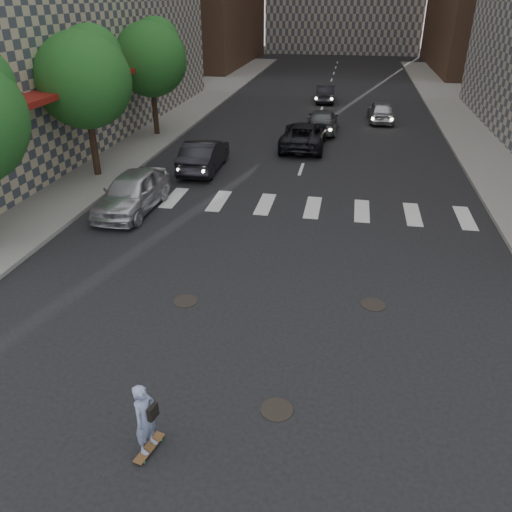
{
  "coord_description": "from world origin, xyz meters",
  "views": [
    {
      "loc": [
        2.2,
        -10.29,
        7.82
      ],
      "look_at": [
        -0.07,
        1.9,
        1.3
      ],
      "focal_mm": 35.0,
      "sensor_mm": 36.0,
      "label": 1
    }
  ],
  "objects_px": {
    "tree_b": "(85,75)",
    "traffic_car_c": "(304,135)",
    "traffic_car_a": "(204,155)",
    "traffic_car_d": "(381,111)",
    "tree_c": "(152,56)",
    "traffic_car_e": "(326,94)",
    "silver_sedan": "(132,192)",
    "skateboarder": "(145,419)",
    "traffic_car_b": "(323,121)"
  },
  "relations": [
    {
      "from": "tree_c",
      "to": "traffic_car_c",
      "type": "relative_size",
      "value": 1.28
    },
    {
      "from": "traffic_car_c",
      "to": "traffic_car_a",
      "type": "bearing_deg",
      "value": 47.97
    },
    {
      "from": "tree_b",
      "to": "traffic_car_d",
      "type": "xyz_separation_m",
      "value": [
        13.71,
        14.42,
        -3.94
      ]
    },
    {
      "from": "traffic_car_a",
      "to": "traffic_car_e",
      "type": "distance_m",
      "value": 19.61
    },
    {
      "from": "tree_c",
      "to": "traffic_car_b",
      "type": "xyz_separation_m",
      "value": [
        9.95,
        2.86,
        -3.97
      ]
    },
    {
      "from": "tree_b",
      "to": "tree_c",
      "type": "height_order",
      "value": "same"
    },
    {
      "from": "traffic_car_e",
      "to": "tree_c",
      "type": "bearing_deg",
      "value": 51.31
    },
    {
      "from": "silver_sedan",
      "to": "traffic_car_e",
      "type": "height_order",
      "value": "silver_sedan"
    },
    {
      "from": "silver_sedan",
      "to": "traffic_car_c",
      "type": "relative_size",
      "value": 0.89
    },
    {
      "from": "tree_b",
      "to": "skateboarder",
      "type": "relative_size",
      "value": 4.11
    },
    {
      "from": "tree_c",
      "to": "traffic_car_c",
      "type": "bearing_deg",
      "value": -7.08
    },
    {
      "from": "silver_sedan",
      "to": "traffic_car_b",
      "type": "distance_m",
      "value": 16.08
    },
    {
      "from": "skateboarder",
      "to": "silver_sedan",
      "type": "relative_size",
      "value": 0.35
    },
    {
      "from": "tree_c",
      "to": "skateboarder",
      "type": "bearing_deg",
      "value": -70.06
    },
    {
      "from": "tree_c",
      "to": "silver_sedan",
      "type": "xyz_separation_m",
      "value": [
        3.31,
        -11.77,
        -3.86
      ]
    },
    {
      "from": "traffic_car_b",
      "to": "traffic_car_d",
      "type": "xyz_separation_m",
      "value": [
        3.76,
        3.55,
        0.02
      ]
    },
    {
      "from": "silver_sedan",
      "to": "tree_b",
      "type": "bearing_deg",
      "value": 132.52
    },
    {
      "from": "traffic_car_b",
      "to": "tree_c",
      "type": "bearing_deg",
      "value": 16.29
    },
    {
      "from": "traffic_car_d",
      "to": "traffic_car_c",
      "type": "bearing_deg",
      "value": 55.98
    },
    {
      "from": "traffic_car_d",
      "to": "traffic_car_e",
      "type": "bearing_deg",
      "value": -60.01
    },
    {
      "from": "skateboarder",
      "to": "traffic_car_a",
      "type": "xyz_separation_m",
      "value": [
        -3.7,
        17.0,
        -0.08
      ]
    },
    {
      "from": "silver_sedan",
      "to": "traffic_car_d",
      "type": "bearing_deg",
      "value": 61.52
    },
    {
      "from": "tree_b",
      "to": "traffic_car_c",
      "type": "distance_m",
      "value": 12.1
    },
    {
      "from": "traffic_car_b",
      "to": "traffic_car_e",
      "type": "distance_m",
      "value": 10.01
    },
    {
      "from": "traffic_car_a",
      "to": "traffic_car_e",
      "type": "height_order",
      "value": "traffic_car_a"
    },
    {
      "from": "traffic_car_c",
      "to": "traffic_car_d",
      "type": "xyz_separation_m",
      "value": [
        4.56,
        7.55,
        -0.01
      ]
    },
    {
      "from": "traffic_car_d",
      "to": "tree_b",
      "type": "bearing_deg",
      "value": 43.52
    },
    {
      "from": "skateboarder",
      "to": "tree_c",
      "type": "bearing_deg",
      "value": 123.39
    },
    {
      "from": "tree_b",
      "to": "silver_sedan",
      "type": "xyz_separation_m",
      "value": [
        3.31,
        -3.77,
        -3.86
      ]
    },
    {
      "from": "tree_c",
      "to": "skateboarder",
      "type": "height_order",
      "value": "tree_c"
    },
    {
      "from": "tree_c",
      "to": "traffic_car_a",
      "type": "xyz_separation_m",
      "value": [
        4.69,
        -6.14,
        -3.89
      ]
    },
    {
      "from": "tree_c",
      "to": "traffic_car_c",
      "type": "xyz_separation_m",
      "value": [
        9.15,
        -1.14,
        -3.93
      ]
    },
    {
      "from": "tree_b",
      "to": "skateboarder",
      "type": "xyz_separation_m",
      "value": [
        8.39,
        -15.14,
        -3.81
      ]
    },
    {
      "from": "skateboarder",
      "to": "silver_sedan",
      "type": "xyz_separation_m",
      "value": [
        -5.08,
        11.36,
        -0.05
      ]
    },
    {
      "from": "tree_c",
      "to": "traffic_car_d",
      "type": "height_order",
      "value": "tree_c"
    },
    {
      "from": "traffic_car_a",
      "to": "traffic_car_d",
      "type": "distance_m",
      "value": 15.46
    },
    {
      "from": "skateboarder",
      "to": "traffic_car_b",
      "type": "height_order",
      "value": "skateboarder"
    },
    {
      "from": "tree_b",
      "to": "traffic_car_c",
      "type": "xyz_separation_m",
      "value": [
        9.15,
        6.86,
        -3.93
      ]
    },
    {
      "from": "silver_sedan",
      "to": "traffic_car_c",
      "type": "bearing_deg",
      "value": 62.49
    },
    {
      "from": "traffic_car_c",
      "to": "traffic_car_e",
      "type": "bearing_deg",
      "value": -91.86
    },
    {
      "from": "tree_c",
      "to": "tree_b",
      "type": "bearing_deg",
      "value": -90.0
    },
    {
      "from": "silver_sedan",
      "to": "traffic_car_b",
      "type": "relative_size",
      "value": 0.99
    },
    {
      "from": "tree_c",
      "to": "traffic_car_a",
      "type": "distance_m",
      "value": 8.65
    },
    {
      "from": "traffic_car_e",
      "to": "skateboarder",
      "type": "bearing_deg",
      "value": 86.04
    },
    {
      "from": "skateboarder",
      "to": "traffic_car_b",
      "type": "relative_size",
      "value": 0.34
    },
    {
      "from": "traffic_car_b",
      "to": "traffic_car_c",
      "type": "height_order",
      "value": "traffic_car_c"
    },
    {
      "from": "traffic_car_c",
      "to": "traffic_car_e",
      "type": "xyz_separation_m",
      "value": [
        0.38,
        14.0,
        -0.05
      ]
    },
    {
      "from": "traffic_car_b",
      "to": "skateboarder",
      "type": "bearing_deg",
      "value": 86.81
    },
    {
      "from": "traffic_car_e",
      "to": "traffic_car_d",
      "type": "bearing_deg",
      "value": 120.77
    },
    {
      "from": "tree_b",
      "to": "traffic_car_a",
      "type": "bearing_deg",
      "value": 21.66
    }
  ]
}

